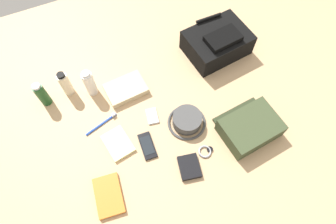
% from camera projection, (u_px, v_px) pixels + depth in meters
% --- Properties ---
extents(ground_plane, '(2.64, 2.02, 0.02)m').
position_uv_depth(ground_plane, '(168.00, 117.00, 1.45)').
color(ground_plane, tan).
rests_on(ground_plane, ground).
extents(backpack, '(0.35, 0.28, 0.16)m').
position_uv_depth(backpack, '(217.00, 42.00, 1.56)').
color(backpack, black).
rests_on(backpack, ground_plane).
extents(toiletry_pouch, '(0.28, 0.26, 0.09)m').
position_uv_depth(toiletry_pouch, '(250.00, 127.00, 1.36)').
color(toiletry_pouch, '#384228').
rests_on(toiletry_pouch, ground_plane).
extents(bucket_hat, '(0.19, 0.19, 0.06)m').
position_uv_depth(bucket_hat, '(187.00, 121.00, 1.39)').
color(bucket_hat, '#444444').
rests_on(bucket_hat, ground_plane).
extents(shampoo_bottle, '(0.05, 0.05, 0.15)m').
position_uv_depth(shampoo_bottle, '(42.00, 94.00, 1.41)').
color(shampoo_bottle, '#19471E').
rests_on(shampoo_bottle, ground_plane).
extents(lotion_bottle, '(0.05, 0.05, 0.15)m').
position_uv_depth(lotion_bottle, '(65.00, 84.00, 1.43)').
color(lotion_bottle, beige).
rests_on(lotion_bottle, ground_plane).
extents(toothpaste_tube, '(0.05, 0.05, 0.16)m').
position_uv_depth(toothpaste_tube, '(90.00, 83.00, 1.43)').
color(toothpaste_tube, white).
rests_on(toothpaste_tube, ground_plane).
extents(paperback_novel, '(0.13, 0.19, 0.02)m').
position_uv_depth(paperback_novel, '(109.00, 196.00, 1.25)').
color(paperback_novel, orange).
rests_on(paperback_novel, ground_plane).
extents(cell_phone, '(0.07, 0.14, 0.01)m').
position_uv_depth(cell_phone, '(147.00, 146.00, 1.36)').
color(cell_phone, black).
rests_on(cell_phone, ground_plane).
extents(media_player, '(0.07, 0.09, 0.01)m').
position_uv_depth(media_player, '(152.00, 116.00, 1.43)').
color(media_player, '#B7B7BC').
rests_on(media_player, ground_plane).
extents(wristwatch, '(0.07, 0.06, 0.01)m').
position_uv_depth(wristwatch, '(206.00, 151.00, 1.34)').
color(wristwatch, '#99999E').
rests_on(wristwatch, ground_plane).
extents(toothbrush, '(0.17, 0.06, 0.02)m').
position_uv_depth(toothbrush, '(103.00, 123.00, 1.41)').
color(toothbrush, blue).
rests_on(toothbrush, ground_plane).
extents(wallet, '(0.11, 0.13, 0.02)m').
position_uv_depth(wallet, '(189.00, 167.00, 1.30)').
color(wallet, black).
rests_on(wallet, ground_plane).
extents(notepad, '(0.13, 0.17, 0.02)m').
position_uv_depth(notepad, '(118.00, 143.00, 1.36)').
color(notepad, beige).
rests_on(notepad, ground_plane).
extents(folded_towel, '(0.21, 0.15, 0.04)m').
position_uv_depth(folded_towel, '(126.00, 89.00, 1.48)').
color(folded_towel, '#C6B289').
rests_on(folded_towel, ground_plane).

